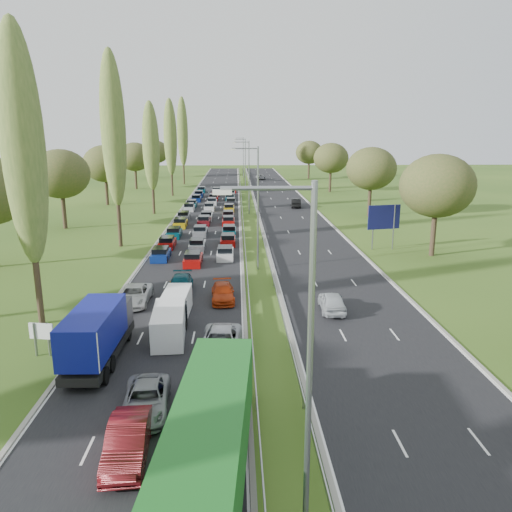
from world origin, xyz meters
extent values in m
plane|color=#2C4A17|center=(4.50, 80.00, 0.00)|extent=(260.00, 260.00, 0.00)
cube|color=black|center=(-2.25, 82.50, 0.00)|extent=(10.50, 215.00, 0.04)
cube|color=black|center=(11.25, 82.50, 0.00)|extent=(10.50, 215.00, 0.04)
cube|color=gray|center=(3.35, 82.50, 0.55)|extent=(0.06, 215.00, 0.32)
cube|color=gray|center=(5.65, 82.50, 0.55)|extent=(0.06, 215.00, 0.32)
cylinder|color=gray|center=(4.50, 8.00, 6.00)|extent=(0.18, 0.18, 12.00)
cylinder|color=gray|center=(4.50, 43.00, 6.00)|extent=(0.18, 0.18, 12.00)
cylinder|color=gray|center=(4.50, 78.00, 6.00)|extent=(0.18, 0.18, 12.00)
cylinder|color=gray|center=(4.50, 113.00, 6.00)|extent=(0.18, 0.18, 12.00)
cylinder|color=gray|center=(4.50, 148.00, 6.00)|extent=(0.18, 0.18, 12.00)
cylinder|color=#2D2116|center=(-11.50, 29.00, 3.60)|extent=(0.44, 0.44, 7.20)
ellipsoid|color=#4E662C|center=(-11.50, 29.00, 12.40)|extent=(2.80, 2.80, 16.00)
cylinder|color=#2D2116|center=(-11.50, 54.00, 3.96)|extent=(0.44, 0.44, 7.92)
ellipsoid|color=#4E662C|center=(-11.50, 54.00, 13.64)|extent=(2.80, 2.80, 17.60)
cylinder|color=#2D2116|center=(-11.50, 79.00, 3.24)|extent=(0.44, 0.44, 6.48)
ellipsoid|color=#4E662C|center=(-11.50, 79.00, 11.16)|extent=(2.80, 2.80, 14.40)
cylinder|color=#2D2116|center=(-11.50, 104.00, 3.60)|extent=(0.44, 0.44, 7.20)
ellipsoid|color=#4E662C|center=(-11.50, 104.00, 12.40)|extent=(2.80, 2.80, 16.00)
cylinder|color=#2D2116|center=(-11.50, 129.00, 3.96)|extent=(0.44, 0.44, 7.92)
ellipsoid|color=#4E662C|center=(-11.50, 129.00, 13.64)|extent=(2.80, 2.80, 17.60)
cylinder|color=#2D2116|center=(-22.00, 66.00, 2.42)|extent=(0.56, 0.56, 4.84)
ellipsoid|color=#38471E|center=(-22.00, 66.00, 7.70)|extent=(8.00, 8.00, 6.80)
cylinder|color=#2D2116|center=(-22.00, 90.00, 2.42)|extent=(0.56, 0.56, 4.84)
ellipsoid|color=#38471E|center=(-22.00, 90.00, 7.70)|extent=(8.00, 8.00, 6.80)
cylinder|color=#2D2116|center=(-22.00, 118.00, 2.42)|extent=(0.56, 0.56, 4.84)
ellipsoid|color=#38471E|center=(-22.00, 118.00, 7.70)|extent=(8.00, 8.00, 6.80)
cylinder|color=#2D2116|center=(-22.00, 150.00, 2.42)|extent=(0.56, 0.56, 4.84)
ellipsoid|color=#38471E|center=(-22.00, 150.00, 7.70)|extent=(8.00, 8.00, 6.80)
cylinder|color=#2D2116|center=(24.00, 48.00, 2.42)|extent=(0.56, 0.56, 4.84)
ellipsoid|color=#38471E|center=(24.00, 48.00, 7.70)|extent=(8.00, 8.00, 6.80)
cylinder|color=#2D2116|center=(24.00, 75.00, 2.42)|extent=(0.56, 0.56, 4.84)
ellipsoid|color=#38471E|center=(24.00, 75.00, 7.70)|extent=(8.00, 8.00, 6.80)
cylinder|color=#2D2116|center=(24.00, 110.00, 2.42)|extent=(0.56, 0.56, 4.84)
ellipsoid|color=#38471E|center=(24.00, 110.00, 7.70)|extent=(8.00, 8.00, 6.80)
cylinder|color=#2D2116|center=(24.00, 145.00, 2.42)|extent=(0.56, 0.56, 4.84)
ellipsoid|color=#38471E|center=(24.00, 145.00, 7.70)|extent=(8.00, 8.00, 6.80)
cube|color=navy|center=(-5.74, 47.36, 0.44)|extent=(1.75, 4.00, 0.80)
cube|color=#A50C0A|center=(-5.83, 53.09, 0.44)|extent=(1.75, 4.00, 0.80)
cube|color=#053F4C|center=(-5.75, 59.18, 0.44)|extent=(1.75, 4.00, 0.80)
cube|color=#BF990C|center=(-5.71, 66.33, 0.44)|extent=(1.75, 4.00, 0.80)
cube|color=slate|center=(-5.88, 72.69, 0.44)|extent=(1.75, 4.00, 0.80)
cube|color=#B2B7BC|center=(-5.87, 82.09, 0.44)|extent=(1.75, 4.00, 0.80)
cube|color=#053F4C|center=(-5.81, 86.63, 0.44)|extent=(1.75, 4.00, 0.80)
cube|color=navy|center=(-5.56, 94.36, 0.44)|extent=(1.75, 4.00, 0.80)
cube|color=navy|center=(-5.60, 101.53, 0.44)|extent=(1.75, 4.00, 0.80)
cube|color=#053F4C|center=(-5.64, 109.81, 0.44)|extent=(1.75, 4.00, 0.80)
cube|color=#A50C0A|center=(-2.10, 45.06, 0.44)|extent=(1.75, 4.00, 0.80)
cube|color=#B2B7BC|center=(-2.19, 51.75, 0.44)|extent=(1.75, 4.00, 0.80)
cube|color=slate|center=(-2.41, 60.04, 0.44)|extent=(1.75, 4.00, 0.80)
cube|color=#590F14|center=(-2.42, 68.23, 0.44)|extent=(1.75, 4.00, 0.80)
cube|color=silver|center=(-2.30, 72.54, 0.44)|extent=(1.75, 4.00, 0.80)
cube|color=silver|center=(-2.37, 82.45, 0.44)|extent=(1.75, 4.00, 0.80)
cube|color=silver|center=(-2.24, 89.46, 0.44)|extent=(1.75, 4.00, 0.80)
cube|color=#A50C0A|center=(-2.24, 95.78, 0.44)|extent=(1.75, 4.00, 0.80)
cube|color=#590F14|center=(-2.20, 103.45, 0.44)|extent=(1.75, 4.00, 0.80)
cube|color=#053F4C|center=(-2.16, 108.21, 0.44)|extent=(1.75, 4.00, 0.80)
cube|color=silver|center=(1.16, 47.49, 0.44)|extent=(1.75, 4.00, 0.80)
cube|color=#A50C0A|center=(1.35, 54.37, 0.44)|extent=(1.75, 4.00, 0.80)
cube|color=#053F4C|center=(1.41, 60.23, 0.44)|extent=(1.75, 4.00, 0.80)
cube|color=#A50C0A|center=(1.20, 67.80, 0.44)|extent=(1.75, 4.00, 0.80)
cube|color=#590F14|center=(1.09, 73.04, 0.44)|extent=(1.75, 4.00, 0.80)
cube|color=#BF990C|center=(1.09, 80.91, 0.44)|extent=(1.75, 4.00, 0.80)
cube|color=black|center=(1.34, 89.15, 0.44)|extent=(1.75, 4.00, 0.80)
cube|color=#053F4C|center=(1.06, 95.87, 0.44)|extent=(1.75, 4.00, 0.80)
cube|color=silver|center=(1.15, 103.39, 0.44)|extent=(1.75, 4.00, 0.80)
cube|color=#A50C0A|center=(1.38, 109.44, 0.44)|extent=(1.75, 4.00, 0.80)
imported|color=silver|center=(-5.73, 33.01, 0.73)|extent=(2.35, 5.08, 1.41)
imported|color=#580F13|center=(-2.14, 13.45, 0.78)|extent=(1.93, 4.74, 1.53)
imported|color=gray|center=(-2.01, 16.96, 0.68)|extent=(2.55, 4.90, 1.32)
imported|color=#043845|center=(-2.39, 35.83, 0.71)|extent=(2.00, 4.78, 1.38)
imported|color=orange|center=(-2.48, 36.35, 0.68)|extent=(1.88, 3.99, 1.32)
imported|color=black|center=(1.21, 14.16, 0.78)|extent=(1.80, 4.68, 1.52)
imported|color=#A8AAB1|center=(1.40, 23.55, 0.74)|extent=(2.74, 5.36, 1.45)
imported|color=#A52C0A|center=(1.27, 33.52, 0.67)|extent=(2.05, 4.58, 1.30)
imported|color=#AEB3B8|center=(9.62, 30.74, 0.77)|extent=(1.92, 4.44, 1.49)
imported|color=black|center=(13.24, 85.44, 0.81)|extent=(2.07, 4.92, 1.58)
imported|color=slate|center=(9.39, 142.48, 0.79)|extent=(2.71, 5.61, 1.54)
cube|color=black|center=(-5.72, 22.78, 0.72)|extent=(2.21, 8.29, 0.50)
cube|color=navy|center=(-5.72, 21.77, 2.37)|extent=(2.30, 6.26, 2.30)
cube|color=silver|center=(-5.72, 18.67, 2.37)|extent=(2.25, 0.06, 2.20)
cube|color=black|center=(-5.72, 25.91, 1.57)|extent=(2.25, 2.03, 2.20)
cylinder|color=black|center=(-5.72, 25.73, 0.52)|extent=(1.93, 1.00, 1.00)
cylinder|color=black|center=(-5.72, 19.84, 0.52)|extent=(1.93, 1.00, 1.00)
cube|color=black|center=(1.43, 11.78, 0.72)|extent=(2.42, 13.61, 0.50)
cube|color=#15601B|center=(1.43, 10.67, 2.64)|extent=(2.52, 11.39, 2.83)
cube|color=black|center=(1.43, 17.47, 1.57)|extent=(2.46, 2.22, 2.20)
cylinder|color=black|center=(1.43, 17.38, 0.52)|extent=(2.12, 1.00, 1.00)
cube|color=white|center=(-2.03, 25.76, 1.07)|extent=(2.00, 4.99, 2.00)
cube|color=black|center=(-2.03, 27.96, 0.97)|extent=(1.95, 0.80, 1.60)
cylinder|color=black|center=(-2.88, 27.36, 0.36)|extent=(0.25, 0.68, 0.68)
cylinder|color=black|center=(-1.19, 24.17, 0.36)|extent=(0.25, 0.68, 0.68)
cube|color=white|center=(-2.07, 30.09, 0.97)|extent=(1.82, 4.55, 1.82)
cube|color=black|center=(-2.07, 32.09, 0.88)|extent=(1.77, 0.73, 1.46)
cylinder|color=black|center=(-2.84, 31.54, 0.33)|extent=(0.23, 0.62, 0.62)
cylinder|color=black|center=(-1.29, 28.63, 0.33)|extent=(0.23, 0.62, 0.62)
cylinder|color=gray|center=(-9.80, 23.61, 1.05)|extent=(0.16, 0.16, 2.10)
cylinder|color=gray|center=(-9.00, 23.61, 1.05)|extent=(0.16, 0.16, 2.10)
cube|color=silver|center=(-9.40, 23.61, 1.60)|extent=(1.50, 0.34, 1.00)
cylinder|color=gray|center=(18.20, 51.24, 2.60)|extent=(0.16, 0.16, 5.20)
cylinder|color=gray|center=(20.60, 51.24, 2.60)|extent=(0.16, 0.16, 5.20)
cube|color=#121350|center=(19.40, 51.24, 3.80)|extent=(3.93, 0.94, 2.80)
camera|label=1|loc=(2.48, -4.93, 13.18)|focal=35.00mm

